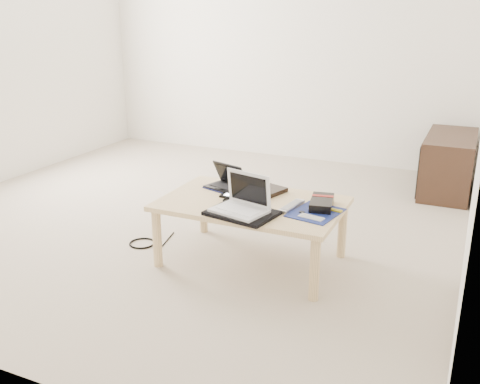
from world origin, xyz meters
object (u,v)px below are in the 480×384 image
at_px(coffee_table, 252,209).
at_px(gpu_box, 322,203).
at_px(netbook, 227,183).
at_px(media_cabinet, 448,163).
at_px(white_laptop, 242,203).

relative_size(coffee_table, gpu_box, 4.02).
bearing_deg(netbook, media_cabinet, 55.57).
bearing_deg(coffee_table, media_cabinet, 63.42).
bearing_deg(netbook, coffee_table, -34.60).
bearing_deg(netbook, gpu_box, -8.27).
xyz_separation_m(coffee_table, gpu_box, (0.42, 0.08, 0.08)).
height_order(media_cabinet, netbook, netbook).
relative_size(media_cabinet, gpu_box, 3.29).
height_order(coffee_table, gpu_box, gpu_box).
distance_m(media_cabinet, netbook, 2.22).
bearing_deg(white_laptop, gpu_box, 36.61).
relative_size(media_cabinet, white_laptop, 2.65).
bearing_deg(coffee_table, netbook, 145.40).
xyz_separation_m(coffee_table, white_laptop, (0.03, -0.21, 0.11)).
height_order(media_cabinet, white_laptop, white_laptop).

